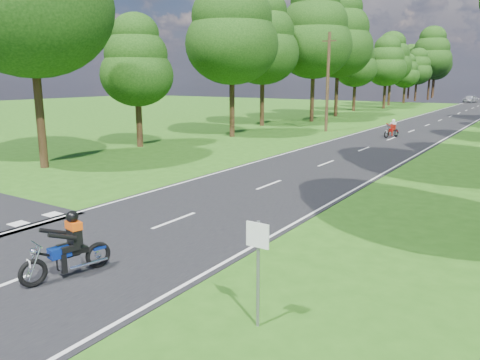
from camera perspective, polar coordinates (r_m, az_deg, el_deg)
The scene contains 8 objects.
ground at distance 13.59m, azimuth -13.61°, elevation -6.99°, with size 160.00×160.00×0.00m, color #265613.
main_road at distance 59.58m, azimuth 24.27°, elevation 7.07°, with size 7.00×140.00×0.02m, color black.
road_markings at distance 57.76m, azimuth 23.82°, elevation 6.99°, with size 7.40×140.00×0.01m.
telegraph_pole at distance 39.80m, azimuth 10.64°, elevation 11.68°, with size 1.20×0.26×8.00m.
road_sign at distance 8.34m, azimuth 2.19°, elevation -9.34°, with size 0.45×0.07×2.00m.
rider_near_blue at distance 11.23m, azimuth -20.50°, elevation -7.43°, with size 0.60×1.81×1.51m, color navy, non-canonical shape.
rider_far_red at distance 36.95m, azimuth 18.01°, elevation 6.01°, with size 0.54×1.63×1.36m, color #A20C0C, non-canonical shape.
distant_car at distance 94.15m, azimuth 26.26°, elevation 8.87°, with size 1.57×3.90×1.33m, color #B7B9BF.
Camera 1 is at (9.49, -8.66, 4.43)m, focal length 35.00 mm.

